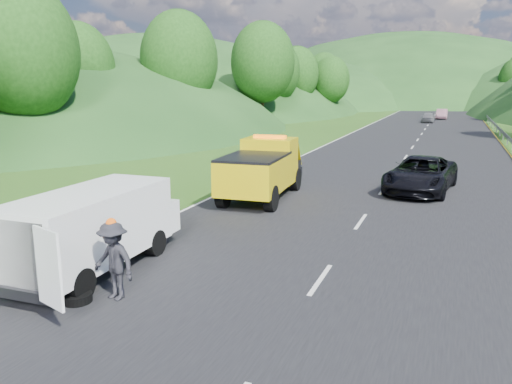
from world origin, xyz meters
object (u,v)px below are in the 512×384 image
at_px(suitcase, 150,216).
at_px(spare_tire, 77,303).
at_px(tow_truck, 262,169).
at_px(white_van, 94,226).
at_px(passing_suv, 420,192).
at_px(child, 148,246).
at_px(worker, 116,299).
at_px(woman, 157,225).

distance_m(suitcase, spare_tire, 6.75).
distance_m(tow_truck, suitcase, 5.95).
xyz_separation_m(white_van, spare_tire, (0.93, -1.86, -1.25)).
height_order(spare_tire, passing_suv, passing_suv).
distance_m(child, spare_tire, 4.23).
distance_m(worker, passing_suv, 16.38).
relative_size(tow_truck, white_van, 1.02).
bearing_deg(white_van, tow_truck, 82.29).
bearing_deg(child, woman, 145.69).
bearing_deg(suitcase, spare_tire, -71.05).
bearing_deg(worker, suitcase, 128.56).
distance_m(woman, suitcase, 0.47).
bearing_deg(worker, tow_truck, 105.26).
bearing_deg(tow_truck, passing_suv, 27.90).
height_order(woman, child, woman).
relative_size(white_van, worker, 3.37).
bearing_deg(child, white_van, -62.12).
bearing_deg(spare_tire, tow_truck, 89.34).
bearing_deg(suitcase, child, -58.59).
relative_size(tow_truck, spare_tire, 9.40).
relative_size(woman, passing_suv, 0.28).
xyz_separation_m(tow_truck, passing_suv, (6.44, 4.02, -1.32)).
xyz_separation_m(tow_truck, white_van, (-1.07, -9.90, -0.07)).
xyz_separation_m(tow_truck, child, (-0.96, -7.61, -1.32)).
bearing_deg(tow_truck, child, -101.29).
relative_size(tow_truck, woman, 3.95).
distance_m(woman, passing_suv, 12.68).
bearing_deg(woman, worker, -149.32).
xyz_separation_m(white_van, child, (0.10, 2.28, -1.25)).
height_order(suitcase, spare_tire, suitcase).
bearing_deg(passing_suv, suitcase, -126.10).
xyz_separation_m(child, suitcase, (-1.36, 2.23, 0.29)).
xyz_separation_m(tow_truck, worker, (0.58, -11.27, -1.32)).
height_order(child, worker, worker).
bearing_deg(tow_truck, white_van, -100.23).
bearing_deg(suitcase, worker, -63.78).
bearing_deg(spare_tire, suitcase, 108.95).
bearing_deg(tow_truck, spare_tire, -94.74).
bearing_deg(child, spare_tire, -48.22).
bearing_deg(spare_tire, child, 101.28).
xyz_separation_m(tow_truck, spare_tire, (-0.14, -11.76, -1.32)).
relative_size(child, worker, 0.60).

